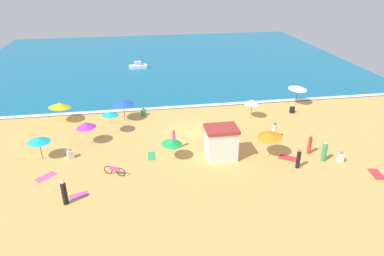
{
  "coord_description": "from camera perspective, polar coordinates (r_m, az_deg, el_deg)",
  "views": [
    {
      "loc": [
        -4.85,
        -29.99,
        14.88
      ],
      "look_at": [
        -0.04,
        -0.91,
        0.8
      ],
      "focal_mm": 32.39,
      "sensor_mm": 36.0,
      "label": 1
    }
  ],
  "objects": [
    {
      "name": "beach_umbrella_6",
      "position": [
        41.33,
        17.03,
        6.39
      ],
      "size": [
        2.92,
        2.93,
        2.39
      ],
      "color": "#4C3823",
      "rests_on": "ground_plane"
    },
    {
      "name": "beachgoer_3",
      "position": [
        39.51,
        16.16,
        2.95
      ],
      "size": [
        0.62,
        0.62,
        0.9
      ],
      "color": "black",
      "rests_on": "ground_plane"
    },
    {
      "name": "beach_umbrella_3",
      "position": [
        37.53,
        -20.96,
        3.53
      ],
      "size": [
        3.07,
        3.07,
        2.25
      ],
      "color": "silver",
      "rests_on": "ground_plane"
    },
    {
      "name": "beachgoer_2",
      "position": [
        31.27,
        18.8,
        -2.67
      ],
      "size": [
        0.39,
        0.39,
        1.7
      ],
      "color": "red",
      "rests_on": "ground_plane"
    },
    {
      "name": "beach_umbrella_2",
      "position": [
        32.15,
        -17.09,
        0.49
      ],
      "size": [
        2.18,
        2.16,
        2.18
      ],
      "color": "silver",
      "rests_on": "ground_plane"
    },
    {
      "name": "beach_umbrella_1",
      "position": [
        36.6,
        9.86,
        4.24
      ],
      "size": [
        2.33,
        2.3,
        2.16
      ],
      "color": "#4C3823",
      "rests_on": "ground_plane"
    },
    {
      "name": "beachgoer_8",
      "position": [
        30.27,
        -3.02,
        -1.97
      ],
      "size": [
        0.41,
        0.41,
        1.87
      ],
      "color": "#D84CA5",
      "rests_on": "ground_plane"
    },
    {
      "name": "beach_towel_1",
      "position": [
        30.77,
        28.12,
        -6.73
      ],
      "size": [
        1.1,
        1.73,
        0.01
      ],
      "color": "red",
      "rests_on": "ground_plane"
    },
    {
      "name": "beach_umbrella_8",
      "position": [
        31.0,
        -23.92,
        -1.82
      ],
      "size": [
        2.51,
        2.51,
        1.98
      ],
      "color": "#4C3823",
      "rests_on": "ground_plane"
    },
    {
      "name": "beach_towel_3",
      "position": [
        29.8,
        -6.66,
        -4.59
      ],
      "size": [
        0.64,
        1.5,
        0.01
      ],
      "color": "green",
      "rests_on": "ground_plane"
    },
    {
      "name": "beachgoer_4",
      "position": [
        33.03,
        13.37,
        -0.5
      ],
      "size": [
        0.43,
        0.43,
        1.65
      ],
      "color": "white",
      "rests_on": "ground_plane"
    },
    {
      "name": "wave_breaker_foam",
      "position": [
        39.48,
        -1.66,
        3.55
      ],
      "size": [
        57.0,
        0.7,
        0.01
      ],
      "primitive_type": "cube",
      "color": "white",
      "rests_on": "ocean_water"
    },
    {
      "name": "beachgoer_5",
      "position": [
        28.88,
        17.11,
        -4.9
      ],
      "size": [
        0.41,
        0.41,
        1.67
      ],
      "color": "black",
      "rests_on": "ground_plane"
    },
    {
      "name": "beachgoer_0",
      "position": [
        31.2,
        23.25,
        -4.42
      ],
      "size": [
        0.59,
        0.59,
        0.92
      ],
      "color": "white",
      "rests_on": "ground_plane"
    },
    {
      "name": "ground_plane",
      "position": [
        33.82,
        -0.19,
        -0.56
      ],
      "size": [
        60.0,
        60.0,
        0.0
      ],
      "primitive_type": "plane",
      "color": "#E0A856"
    },
    {
      "name": "beachgoer_1",
      "position": [
        30.57,
        20.95,
        -3.73
      ],
      "size": [
        0.56,
        0.56,
        1.73
      ],
      "color": "green",
      "rests_on": "ground_plane"
    },
    {
      "name": "beach_towel_4",
      "position": [
        30.39,
        15.76,
        -4.83
      ],
      "size": [
        1.91,
        1.69,
        0.01
      ],
      "color": "red",
      "rests_on": "ground_plane"
    },
    {
      "name": "small_boat_0",
      "position": [
        55.13,
        -8.88,
        10.06
      ],
      "size": [
        2.81,
        1.55,
        1.06
      ],
      "color": "white",
      "rests_on": "ocean_water"
    },
    {
      "name": "beachgoer_9",
      "position": [
        25.22,
        -20.28,
        -10.01
      ],
      "size": [
        0.48,
        0.48,
        1.87
      ],
      "color": "black",
      "rests_on": "ground_plane"
    },
    {
      "name": "beach_umbrella_7",
      "position": [
        33.4,
        -13.33,
        2.33
      ],
      "size": [
        2.29,
        2.28,
        2.35
      ],
      "color": "silver",
      "rests_on": "ground_plane"
    },
    {
      "name": "beachgoer_7",
      "position": [
        30.9,
        -19.4,
        -4.07
      ],
      "size": [
        0.64,
        0.64,
        0.89
      ],
      "color": "white",
      "rests_on": "ground_plane"
    },
    {
      "name": "beach_umbrella_0",
      "position": [
        36.23,
        -11.22,
        4.1
      ],
      "size": [
        2.81,
        2.8,
        2.21
      ],
      "color": "#4C3823",
      "rests_on": "ground_plane"
    },
    {
      "name": "beachgoer_6",
      "position": [
        37.61,
        -7.99,
        2.61
      ],
      "size": [
        0.55,
        0.55,
        0.9
      ],
      "color": "green",
      "rests_on": "ground_plane"
    },
    {
      "name": "lifeguard_cabana",
      "position": [
        28.8,
        4.8,
        -2.4
      ],
      "size": [
        2.65,
        2.11,
        2.81
      ],
      "color": "white",
      "rests_on": "ground_plane"
    },
    {
      "name": "beach_umbrella_4",
      "position": [
        29.32,
        12.63,
        -1.17
      ],
      "size": [
        2.79,
        2.77,
        2.3
      ],
      "color": "silver",
      "rests_on": "ground_plane"
    },
    {
      "name": "beach_towel_0",
      "position": [
        26.22,
        -18.11,
        -10.5
      ],
      "size": [
        1.41,
        1.02,
        0.01
      ],
      "color": "#D84CA5",
      "rests_on": "ground_plane"
    },
    {
      "name": "beach_towel_2",
      "position": [
        29.15,
        -22.91,
        -7.42
      ],
      "size": [
        1.62,
        1.58,
        0.01
      ],
      "color": "#D84CA5",
      "rests_on": "ground_plane"
    },
    {
      "name": "ocean_water",
      "position": [
        60.05,
        -4.56,
        11.16
      ],
      "size": [
        60.0,
        44.0,
        0.1
      ],
      "primitive_type": "cube",
      "color": "#146B93",
      "rests_on": "ground_plane"
    },
    {
      "name": "parked_bicycle",
      "position": [
        27.6,
        -12.63,
        -6.85
      ],
      "size": [
        1.66,
        0.85,
        0.76
      ],
      "color": "black",
      "rests_on": "ground_plane"
    },
    {
      "name": "beach_umbrella_5",
      "position": [
        28.35,
        -3.38,
        -2.26
      ],
      "size": [
        2.35,
        2.35,
        1.94
      ],
      "color": "silver",
      "rests_on": "ground_plane"
    }
  ]
}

